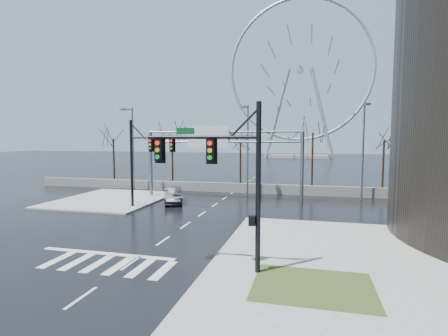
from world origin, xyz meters
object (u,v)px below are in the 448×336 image
(signal_mast_near, at_px, (229,170))
(car, at_px, (173,195))
(sign_gantry, at_px, (219,150))
(ferris_wheel, at_px, (300,75))
(signal_mast_far, at_px, (143,155))

(signal_mast_near, xyz_separation_m, car, (-9.38, 16.03, -4.09))
(signal_mast_near, xyz_separation_m, sign_gantry, (-5.52, 19.00, 0.31))
(sign_gantry, xyz_separation_m, ferris_wheel, (5.38, 80.04, 20.95))
(signal_mast_near, bearing_deg, sign_gantry, 106.19)
(signal_mast_far, relative_size, ferris_wheel, 0.16)
(ferris_wheel, xyz_separation_m, car, (-9.24, -83.01, -25.35))
(ferris_wheel, height_order, car, ferris_wheel)
(car, bearing_deg, signal_mast_far, -141.77)
(signal_mast_far, height_order, sign_gantry, signal_mast_far)
(sign_gantry, bearing_deg, signal_mast_near, -73.81)
(signal_mast_far, distance_m, car, 5.31)
(signal_mast_far, distance_m, sign_gantry, 8.14)
(signal_mast_near, relative_size, car, 1.68)
(signal_mast_near, height_order, signal_mast_far, same)
(sign_gantry, bearing_deg, signal_mast_far, -132.47)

